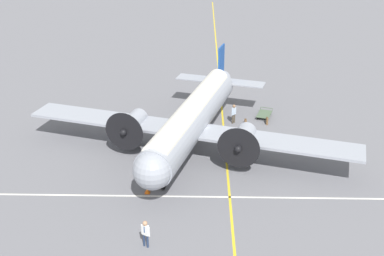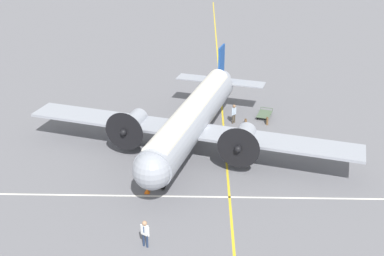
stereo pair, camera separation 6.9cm
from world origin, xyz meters
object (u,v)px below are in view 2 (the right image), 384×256
object	(u,v)px
passenger_boarding	(234,112)
baggage_cart	(264,114)
traffic_cone	(147,190)
airliner_main	(190,120)
suitcase_upright_spare	(246,122)
suitcase_near_door	(267,121)
crew_foreground	(145,231)

from	to	relation	value
passenger_boarding	baggage_cart	xyz separation A→B (m)	(1.34, -2.80, -0.77)
passenger_boarding	traffic_cone	bearing A→B (deg)	10.92
airliner_main	baggage_cart	xyz separation A→B (m)	(6.40, -6.40, -2.25)
passenger_boarding	suitcase_upright_spare	xyz separation A→B (m)	(-0.21, -1.02, -0.82)
airliner_main	suitcase_near_door	xyz separation A→B (m)	(4.89, -6.46, -2.23)
suitcase_upright_spare	baggage_cart	size ratio (longest dim) A/B	0.23
airliner_main	crew_foreground	bearing A→B (deg)	5.78
suitcase_near_door	airliner_main	bearing A→B (deg)	127.12
traffic_cone	airliner_main	bearing A→B (deg)	-23.59
passenger_boarding	suitcase_upright_spare	world-z (taller)	passenger_boarding
baggage_cart	traffic_cone	size ratio (longest dim) A/B	4.66
crew_foreground	passenger_boarding	xyz separation A→B (m)	(16.57, -5.76, 0.01)
passenger_boarding	baggage_cart	distance (m)	3.20
passenger_boarding	traffic_cone	distance (m)	12.83
passenger_boarding	crew_foreground	bearing A→B (deg)	21.02
suitcase_upright_spare	traffic_cone	distance (m)	13.15
traffic_cone	baggage_cart	bearing A→B (deg)	-35.93
passenger_boarding	traffic_cone	xyz separation A→B (m)	(-11.17, 6.26, -0.84)
airliner_main	passenger_boarding	bearing A→B (deg)	161.07
crew_foreground	suitcase_upright_spare	bearing A→B (deg)	-82.32
airliner_main	suitcase_upright_spare	size ratio (longest dim) A/B	50.32
crew_foreground	passenger_boarding	world-z (taller)	passenger_boarding
suitcase_near_door	crew_foreground	bearing A→B (deg)	152.26
airliner_main	traffic_cone	xyz separation A→B (m)	(-6.11, 2.67, -2.32)
baggage_cart	airliner_main	bearing A→B (deg)	-26.98
airliner_main	passenger_boarding	distance (m)	6.38
airliner_main	suitcase_upright_spare	bearing A→B (deg)	152.88
suitcase_upright_spare	baggage_cart	xyz separation A→B (m)	(1.55, -1.79, 0.05)
crew_foreground	traffic_cone	distance (m)	5.48
airliner_main	suitcase_near_door	size ratio (longest dim) A/B	39.14
crew_foreground	traffic_cone	bearing A→B (deg)	-54.49
crew_foreground	baggage_cart	size ratio (longest dim) A/B	0.80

